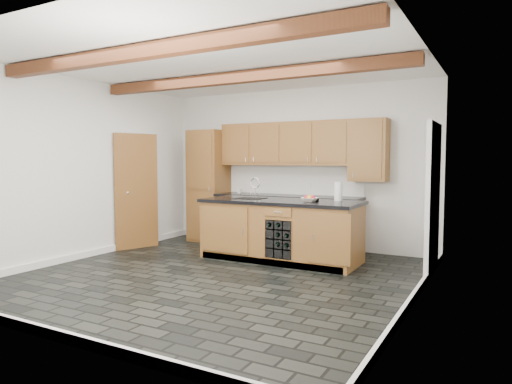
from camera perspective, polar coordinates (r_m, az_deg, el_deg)
ground at (r=6.19m, az=-4.80°, el=-10.42°), size 5.00×5.00×0.00m
room_shell at (r=6.48m, az=-2.91°, el=3.87°), size 5.01×5.00×5.00m
back_cabinetry at (r=8.13m, az=1.68°, el=0.05°), size 3.65×0.62×2.20m
island at (r=7.04m, az=3.09°, el=-4.78°), size 2.48×0.96×0.93m
faucet at (r=7.28m, az=-0.68°, el=-0.53°), size 0.45×0.40×0.34m
kitchen_scale at (r=6.88m, az=7.20°, el=-0.92°), size 0.18×0.13×0.05m
fruit_bowl at (r=6.75m, az=6.73°, el=-0.95°), size 0.25×0.25×0.06m
fruit_cluster at (r=6.75m, az=6.73°, el=-0.68°), size 0.16×0.17×0.07m
paper_towel at (r=6.95m, az=10.26°, el=0.08°), size 0.12×0.12×0.28m
mug at (r=8.39m, az=-2.12°, el=0.14°), size 0.11×0.11×0.09m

